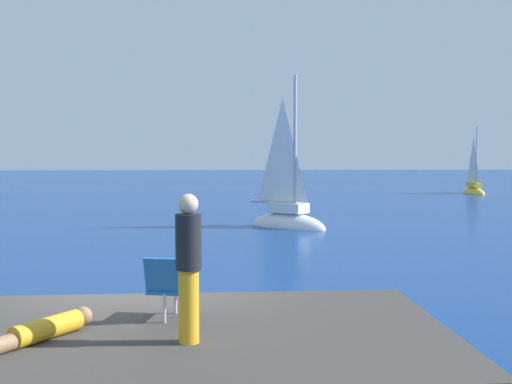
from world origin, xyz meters
TOP-DOWN VIEW (x-y plane):
  - ground_plane at (0.00, 0.00)m, footprint 160.00×160.00m
  - shore_ledge at (0.41, -2.57)m, footprint 7.47×4.24m
  - boulder_seaward at (0.99, -0.47)m, footprint 1.70×1.78m
  - boulder_inland at (-0.65, -0.20)m, footprint 1.83×1.58m
  - sailboat_near at (3.77, 15.25)m, footprint 3.28×2.98m
  - sailboat_far at (17.64, 33.32)m, footprint 1.12×2.63m
  - person_sunbather at (-0.56, -2.98)m, footprint 1.08×1.55m
  - person_standing at (1.08, -3.07)m, footprint 0.28×0.28m
  - beach_chair at (0.77, -2.08)m, footprint 0.59×0.68m
  - marker_buoy at (-0.40, 19.65)m, footprint 0.56×0.56m

SIDE VIEW (x-z plane):
  - ground_plane at x=0.00m, z-range 0.00..0.00m
  - boulder_seaward at x=0.99m, z-range -0.45..0.45m
  - boulder_inland at x=-0.65m, z-range -0.62..0.62m
  - marker_buoy at x=-0.40m, z-range -0.56..0.57m
  - sailboat_far at x=17.64m, z-range -2.14..2.66m
  - sailboat_near at x=3.77m, z-range -2.81..3.49m
  - shore_ledge at x=0.41m, z-range 0.00..0.94m
  - person_sunbather at x=-0.56m, z-range 0.93..1.18m
  - beach_chair at x=0.77m, z-range 0.98..1.78m
  - person_standing at x=1.08m, z-range 1.00..2.62m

